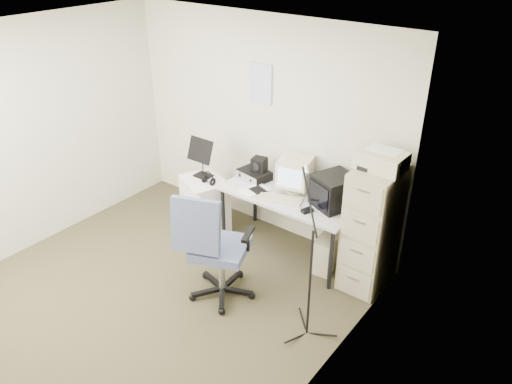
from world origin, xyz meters
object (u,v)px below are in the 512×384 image
Objects in this scene: desk at (289,223)px; office_chair at (221,246)px; filing_cabinet at (372,228)px; side_cart at (205,204)px.

office_chair is (-0.11, -1.02, 0.21)m from desk.
filing_cabinet is 1.14× the size of office_chair.
office_chair is 1.28m from side_cart.
office_chair is 1.72× the size of side_cart.
office_chair is at bearing -17.17° from side_cart.
filing_cabinet reaches higher than desk.
side_cart is (-2.02, -0.23, -0.32)m from filing_cabinet.
side_cart is (-1.07, -0.20, -0.03)m from desk.
side_cart is (-0.95, 0.81, -0.24)m from office_chair.
filing_cabinet reaches higher than side_cart.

